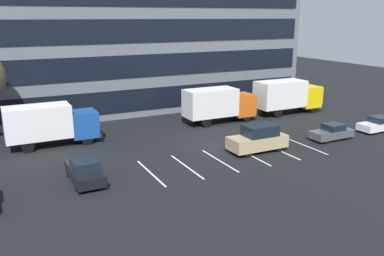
{
  "coord_description": "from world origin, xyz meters",
  "views": [
    {
      "loc": [
        -16.42,
        -28.68,
        10.61
      ],
      "look_at": [
        -1.34,
        1.11,
        1.4
      ],
      "focal_mm": 37.98,
      "sensor_mm": 36.0,
      "label": 1
    }
  ],
  "objects_px": {
    "box_truck_yellow": "(287,95)",
    "sedan_black": "(85,171)",
    "sedan_charcoal": "(332,132)",
    "suv_tan": "(258,139)",
    "sedan_white": "(378,124)",
    "box_truck_orange": "(219,103)",
    "box_truck_blue": "(50,123)"
  },
  "relations": [
    {
      "from": "box_truck_yellow",
      "to": "sedan_black",
      "type": "height_order",
      "value": "box_truck_yellow"
    },
    {
      "from": "box_truck_orange",
      "to": "sedan_white",
      "type": "xyz_separation_m",
      "value": [
        11.89,
        -9.76,
        -1.33
      ]
    },
    {
      "from": "suv_tan",
      "to": "sedan_white",
      "type": "distance_m",
      "value": 13.74
    },
    {
      "from": "sedan_charcoal",
      "to": "suv_tan",
      "type": "bearing_deg",
      "value": 177.64
    },
    {
      "from": "box_truck_blue",
      "to": "suv_tan",
      "type": "height_order",
      "value": "box_truck_blue"
    },
    {
      "from": "box_truck_blue",
      "to": "suv_tan",
      "type": "xyz_separation_m",
      "value": [
        14.73,
        -9.08,
        -0.93
      ]
    },
    {
      "from": "box_truck_orange",
      "to": "suv_tan",
      "type": "xyz_separation_m",
      "value": [
        -1.84,
        -9.44,
        -0.95
      ]
    },
    {
      "from": "sedan_black",
      "to": "sedan_white",
      "type": "bearing_deg",
      "value": -0.57
    },
    {
      "from": "box_truck_yellow",
      "to": "sedan_white",
      "type": "height_order",
      "value": "box_truck_yellow"
    },
    {
      "from": "box_truck_yellow",
      "to": "sedan_black",
      "type": "xyz_separation_m",
      "value": [
        -24.75,
        -9.54,
        -1.37
      ]
    },
    {
      "from": "box_truck_orange",
      "to": "box_truck_yellow",
      "type": "distance_m",
      "value": 8.94
    },
    {
      "from": "box_truck_orange",
      "to": "sedan_black",
      "type": "distance_m",
      "value": 18.48
    },
    {
      "from": "sedan_charcoal",
      "to": "sedan_white",
      "type": "bearing_deg",
      "value": 0.02
    },
    {
      "from": "box_truck_yellow",
      "to": "sedan_white",
      "type": "xyz_separation_m",
      "value": [
        2.94,
        -9.82,
        -1.44
      ]
    },
    {
      "from": "suv_tan",
      "to": "sedan_black",
      "type": "distance_m",
      "value": 13.97
    },
    {
      "from": "box_truck_orange",
      "to": "sedan_white",
      "type": "relative_size",
      "value": 1.93
    },
    {
      "from": "box_truck_blue",
      "to": "sedan_white",
      "type": "height_order",
      "value": "box_truck_blue"
    },
    {
      "from": "box_truck_yellow",
      "to": "sedan_black",
      "type": "bearing_deg",
      "value": -158.92
    },
    {
      "from": "box_truck_yellow",
      "to": "sedan_charcoal",
      "type": "bearing_deg",
      "value": -107.05
    },
    {
      "from": "sedan_black",
      "to": "sedan_charcoal",
      "type": "height_order",
      "value": "sedan_black"
    },
    {
      "from": "sedan_black",
      "to": "sedan_charcoal",
      "type": "distance_m",
      "value": 21.74
    },
    {
      "from": "box_truck_blue",
      "to": "sedan_black",
      "type": "xyz_separation_m",
      "value": [
        0.76,
        -9.12,
        -1.24
      ]
    },
    {
      "from": "box_truck_yellow",
      "to": "suv_tan",
      "type": "relative_size",
      "value": 1.68
    },
    {
      "from": "box_truck_blue",
      "to": "suv_tan",
      "type": "distance_m",
      "value": 17.32
    },
    {
      "from": "box_truck_orange",
      "to": "box_truck_yellow",
      "type": "xyz_separation_m",
      "value": [
        8.94,
        0.06,
        0.11
      ]
    },
    {
      "from": "suv_tan",
      "to": "sedan_white",
      "type": "xyz_separation_m",
      "value": [
        13.73,
        -0.32,
        -0.38
      ]
    },
    {
      "from": "suv_tan",
      "to": "box_truck_orange",
      "type": "bearing_deg",
      "value": 78.96
    },
    {
      "from": "box_truck_orange",
      "to": "box_truck_yellow",
      "type": "bearing_deg",
      "value": 0.38
    },
    {
      "from": "sedan_black",
      "to": "box_truck_orange",
      "type": "bearing_deg",
      "value": 30.95
    },
    {
      "from": "sedan_black",
      "to": "box_truck_blue",
      "type": "bearing_deg",
      "value": 94.77
    },
    {
      "from": "suv_tan",
      "to": "sedan_black",
      "type": "height_order",
      "value": "suv_tan"
    },
    {
      "from": "box_truck_orange",
      "to": "box_truck_yellow",
      "type": "height_order",
      "value": "box_truck_yellow"
    }
  ]
}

